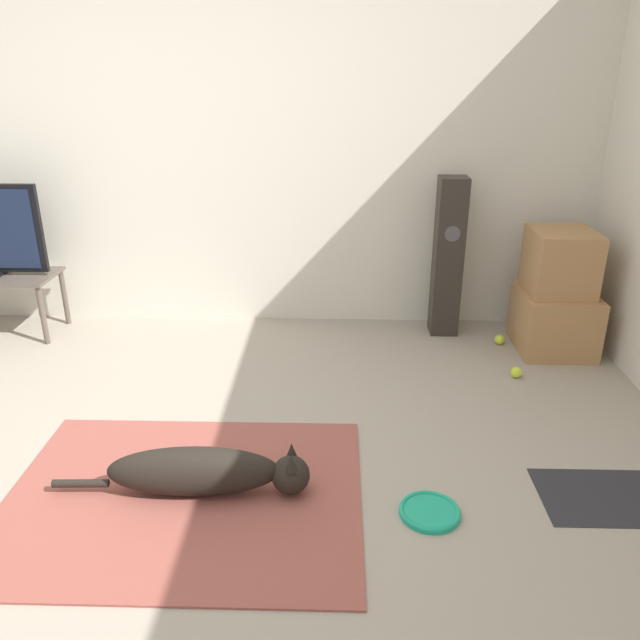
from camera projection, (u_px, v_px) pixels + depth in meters
name	position (u px, v px, depth m)	size (l,w,h in m)	color
ground_plane	(143.00, 499.00, 2.68)	(12.00, 12.00, 0.00)	#9E9384
wall_back	(214.00, 139.00, 4.14)	(8.00, 0.06, 2.55)	beige
area_rug	(184.00, 496.00, 2.69)	(1.53, 1.19, 0.01)	#934C42
dog	(206.00, 472.00, 2.66)	(1.11, 0.21, 0.22)	black
frisbee	(430.00, 512.00, 2.58)	(0.26, 0.26, 0.03)	#199E7A
cardboard_box_lower	(554.00, 321.00, 4.03)	(0.46, 0.51, 0.39)	#A87A4C
cardboard_box_upper	(561.00, 262.00, 3.90)	(0.38, 0.42, 0.40)	#A87A4C
floor_speaker	(448.00, 258.00, 4.16)	(0.18, 0.19, 1.07)	#2D2823
tennis_ball_by_boxes	(516.00, 372.00, 3.71)	(0.07, 0.07, 0.07)	#C6E033
tennis_ball_near_speaker	(500.00, 340.00, 4.15)	(0.07, 0.07, 0.07)	#C6E033
door_mat	(630.00, 497.00, 2.68)	(0.78, 0.39, 0.01)	#28282D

